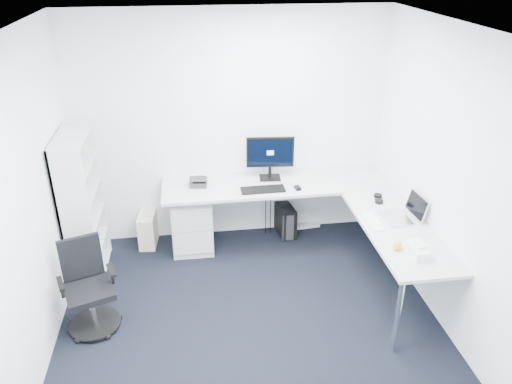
{
  "coord_description": "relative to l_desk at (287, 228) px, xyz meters",
  "views": [
    {
      "loc": [
        -0.46,
        -3.35,
        3.26
      ],
      "look_at": [
        0.15,
        1.05,
        1.05
      ],
      "focal_mm": 35.0,
      "sensor_mm": 36.0,
      "label": 1
    }
  ],
  "objects": [
    {
      "name": "ground",
      "position": [
        -0.55,
        -1.4,
        -0.4
      ],
      "size": [
        4.2,
        4.2,
        0.0
      ],
      "primitive_type": "plane",
      "color": "black"
    },
    {
      "name": "ceiling",
      "position": [
        -0.55,
        -1.4,
        2.3
      ],
      "size": [
        4.2,
        4.2,
        0.0
      ],
      "primitive_type": "plane",
      "color": "white"
    },
    {
      "name": "wall_back",
      "position": [
        -0.55,
        0.7,
        0.95
      ],
      "size": [
        3.6,
        0.02,
        2.7
      ],
      "primitive_type": "cube",
      "color": "white",
      "rests_on": "ground"
    },
    {
      "name": "wall_left",
      "position": [
        -2.35,
        -1.4,
        0.95
      ],
      "size": [
        0.02,
        4.2,
        2.7
      ],
      "primitive_type": "cube",
      "color": "white",
      "rests_on": "ground"
    },
    {
      "name": "wall_right",
      "position": [
        1.25,
        -1.4,
        0.95
      ],
      "size": [
        0.02,
        4.2,
        2.7
      ],
      "primitive_type": "cube",
      "color": "white",
      "rests_on": "ground"
    },
    {
      "name": "l_desk",
      "position": [
        0.0,
        0.0,
        0.0
      ],
      "size": [
        2.74,
        1.53,
        0.8
      ],
      "primitive_type": null,
      "color": "#B3B5B5",
      "rests_on": "ground"
    },
    {
      "name": "drawer_pedestal",
      "position": [
        -1.05,
        0.41,
        -0.04
      ],
      "size": [
        0.47,
        0.58,
        0.71
      ],
      "primitive_type": "cube",
      "color": "#B3B5B5",
      "rests_on": "ground"
    },
    {
      "name": "bookshelf",
      "position": [
        -2.17,
        0.05,
        0.39
      ],
      "size": [
        0.31,
        0.79,
        1.59
      ],
      "primitive_type": null,
      "color": "silver",
      "rests_on": "ground"
    },
    {
      "name": "task_chair",
      "position": [
        -2.02,
        -0.9,
        0.05
      ],
      "size": [
        0.64,
        0.64,
        0.89
      ],
      "primitive_type": null,
      "rotation": [
        0.0,
        0.0,
        0.34
      ],
      "color": "black",
      "rests_on": "ground"
    },
    {
      "name": "black_pc_tower",
      "position": [
        0.09,
        0.54,
        -0.21
      ],
      "size": [
        0.23,
        0.41,
        0.38
      ],
      "primitive_type": "cube",
      "rotation": [
        0.0,
        0.0,
        0.15
      ],
      "color": "black",
      "rests_on": "ground"
    },
    {
      "name": "beige_pc_tower",
      "position": [
        -1.58,
        0.55,
        -0.2
      ],
      "size": [
        0.22,
        0.43,
        0.4
      ],
      "primitive_type": "cube",
      "rotation": [
        0.0,
        0.0,
        -0.09
      ],
      "color": "beige",
      "rests_on": "ground"
    },
    {
      "name": "power_strip",
      "position": [
        0.38,
        0.64,
        -0.38
      ],
      "size": [
        0.38,
        0.1,
        0.04
      ],
      "primitive_type": "cube",
      "rotation": [
        0.0,
        0.0,
        0.11
      ],
      "color": "white",
      "rests_on": "ground"
    },
    {
      "name": "monitor",
      "position": [
        -0.12,
        0.48,
        0.66
      ],
      "size": [
        0.56,
        0.22,
        0.53
      ],
      "primitive_type": null,
      "rotation": [
        0.0,
        0.0,
        -0.09
      ],
      "color": "black",
      "rests_on": "l_desk"
    },
    {
      "name": "black_keyboard",
      "position": [
        -0.25,
        0.18,
        0.41
      ],
      "size": [
        0.49,
        0.18,
        0.02
      ],
      "primitive_type": "cube",
      "rotation": [
        0.0,
        0.0,
        0.01
      ],
      "color": "black",
      "rests_on": "l_desk"
    },
    {
      "name": "mouse",
      "position": [
        0.14,
        0.16,
        0.41
      ],
      "size": [
        0.07,
        0.1,
        0.03
      ],
      "primitive_type": "cube",
      "rotation": [
        0.0,
        0.0,
        0.15
      ],
      "color": "black",
      "rests_on": "l_desk"
    },
    {
      "name": "desk_phone",
      "position": [
        -0.95,
        0.41,
        0.47
      ],
      "size": [
        0.21,
        0.21,
        0.13
      ],
      "primitive_type": null,
      "rotation": [
        0.0,
        0.0,
        -0.11
      ],
      "color": "#29282B",
      "rests_on": "l_desk"
    },
    {
      "name": "laptop",
      "position": [
        0.97,
        -0.64,
        0.53
      ],
      "size": [
        0.38,
        0.37,
        0.25
      ],
      "primitive_type": null,
      "rotation": [
        0.0,
        0.0,
        0.07
      ],
      "color": "silver",
      "rests_on": "l_desk"
    },
    {
      "name": "white_keyboard",
      "position": [
        0.73,
        -0.66,
        0.41
      ],
      "size": [
        0.12,
        0.38,
        0.01
      ],
      "primitive_type": "cube",
      "rotation": [
        0.0,
        0.0,
        0.02
      ],
      "color": "white",
      "rests_on": "l_desk"
    },
    {
      "name": "headphones",
      "position": [
        0.95,
        -0.22,
        0.43
      ],
      "size": [
        0.18,
        0.23,
        0.05
      ],
      "primitive_type": null,
      "rotation": [
        0.0,
        0.0,
        -0.27
      ],
      "color": "black",
      "rests_on": "l_desk"
    },
    {
      "name": "orange_fruit",
      "position": [
        0.76,
        -1.18,
        0.44
      ],
      "size": [
        0.08,
        0.08,
        0.08
      ],
      "primitive_type": "sphere",
      "color": "#F7A216",
      "rests_on": "l_desk"
    },
    {
      "name": "tissue_box",
      "position": [
        0.9,
        -1.29,
        0.44
      ],
      "size": [
        0.13,
        0.25,
        0.09
      ],
      "primitive_type": "cube",
      "rotation": [
        0.0,
        0.0,
        0.02
      ],
      "color": "white",
      "rests_on": "l_desk"
    }
  ]
}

